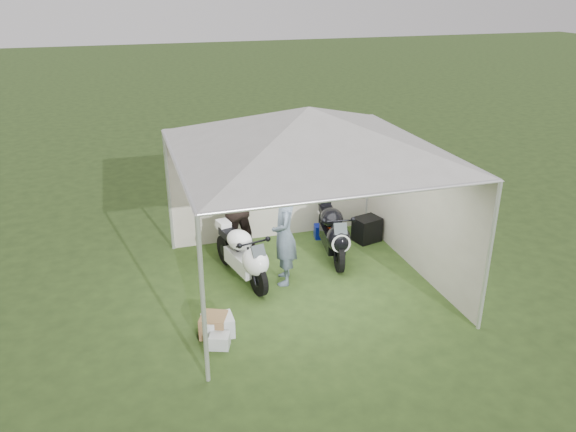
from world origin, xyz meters
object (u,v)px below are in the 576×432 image
Objects in this scene: crate_1 at (214,325)px; person_dark_jacket at (231,205)px; canopy_tent at (308,134)px; paddock_stand at (324,231)px; person_blue_jacket at (284,235)px; equipment_box at (367,229)px; crate_2 at (220,341)px; motorcycle_black at (333,232)px; crate_0 at (218,326)px; motorcycle_white at (244,254)px.

person_dark_jacket is at bearing 72.56° from crate_1.
paddock_stand is at bearing 60.21° from canopy_tent.
person_blue_jacket is 2.36m from equipment_box.
paddock_stand reaches higher than crate_2.
motorcycle_black reaches higher than crate_0.
canopy_tent is 3.17× the size of motorcycle_white.
motorcycle_black is 3.13m from crate_1.
person_blue_jacket reaches higher than motorcycle_white.
crate_1 is (-2.53, -1.82, -0.35)m from motorcycle_black.
paddock_stand is at bearing 48.38° from crate_2.
crate_2 is (-3.40, -2.60, -0.14)m from equipment_box.
crate_2 is at bearing -131.62° from paddock_stand.
motorcycle_white is 1.80m from motorcycle_black.
person_dark_jacket reaches higher than motorcycle_black.
person_dark_jacket is at bearing 166.01° from motorcycle_black.
crate_1 is at bearing -135.05° from paddock_stand.
motorcycle_black is 3.85× the size of equipment_box.
crate_1 is at bearing -131.37° from motorcycle_white.
crate_1 reaches higher than crate_0.
person_blue_jacket is 3.61× the size of equipment_box.
motorcycle_black is at bearing -99.23° from paddock_stand.
person_blue_jacket is (0.65, -0.22, 0.37)m from motorcycle_white.
motorcycle_black is (1.75, 0.39, 0.02)m from motorcycle_white.
motorcycle_black is 1.05m from equipment_box.
person_blue_jacket is 1.97m from crate_0.
equipment_box is at bearing 132.61° from person_blue_jacket.
equipment_box is (1.67, 1.22, -2.33)m from canopy_tent.
paddock_stand is (0.14, 0.84, -0.38)m from motorcycle_black.
motorcycle_white is 1.03× the size of person_blue_jacket.
crate_1 is (-1.75, -1.06, -2.41)m from canopy_tent.
crate_0 is at bearing -134.30° from paddock_stand.
crate_1 is (-2.66, -2.66, 0.03)m from paddock_stand.
person_dark_jacket is at bearing -176.98° from paddock_stand.
crate_2 is at bearing 64.82° from person_dark_jacket.
person_blue_jacket is at bearing 40.41° from crate_1.
crate_1 is (-3.42, -2.28, -0.08)m from equipment_box.
person_dark_jacket is 6.97× the size of crate_2.
motorcycle_white is 0.78m from person_blue_jacket.
canopy_tent is 3.15m from crate_0.
crate_1 is at bearing 94.39° from crate_2.
equipment_box is 1.09× the size of crate_0.
motorcycle_black reaches higher than crate_2.
crate_2 is at bearing -141.44° from canopy_tent.
motorcycle_white is 3.71× the size of equipment_box.
motorcycle_white is 4.06× the size of crate_0.
crate_1 is 1.32× the size of crate_2.
person_blue_jacket reaches higher than equipment_box.
crate_0 is at bearing -129.42° from motorcycle_white.
crate_0 is at bearing -147.54° from canopy_tent.
crate_2 is (-0.78, -2.87, -0.85)m from person_dark_jacket.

